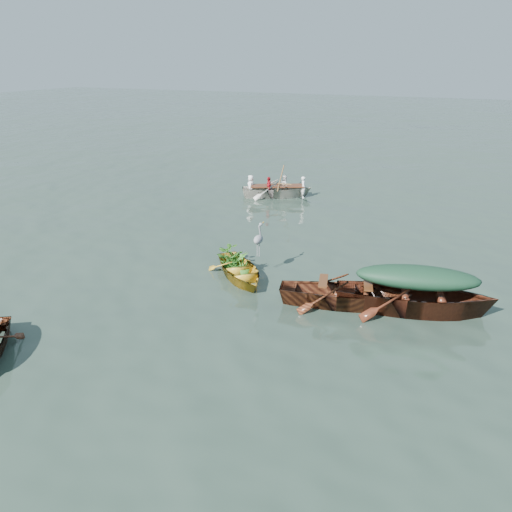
# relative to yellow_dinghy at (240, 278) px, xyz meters

# --- Properties ---
(ground) EXTENTS (140.00, 140.00, 0.00)m
(ground) POSITION_rel_yellow_dinghy_xyz_m (1.15, -1.17, 0.00)
(ground) COLOR #2D3F34
(ground) RESTS_ON ground
(yellow_dinghy) EXTENTS (3.05, 3.07, 0.80)m
(yellow_dinghy) POSITION_rel_yellow_dinghy_xyz_m (0.00, 0.00, 0.00)
(yellow_dinghy) COLOR gold
(yellow_dinghy) RESTS_ON ground
(green_tarp_boat) EXTENTS (5.22, 2.61, 1.21)m
(green_tarp_boat) POSITION_rel_yellow_dinghy_xyz_m (4.52, -0.08, 0.00)
(green_tarp_boat) COLOR #532413
(green_tarp_boat) RESTS_ON ground
(open_wooden_boat) EXTENTS (4.48, 2.31, 0.99)m
(open_wooden_boat) POSITION_rel_yellow_dinghy_xyz_m (2.97, -0.43, 0.00)
(open_wooden_boat) COLOR brown
(open_wooden_boat) RESTS_ON ground
(rowed_boat) EXTENTS (4.21, 2.85, 0.96)m
(rowed_boat) POSITION_rel_yellow_dinghy_xyz_m (-2.19, 8.12, 0.00)
(rowed_boat) COLOR beige
(rowed_boat) RESTS_ON ground
(green_tarp_cover) EXTENTS (2.87, 1.44, 0.52)m
(green_tarp_cover) POSITION_rel_yellow_dinghy_xyz_m (4.52, -0.08, 0.86)
(green_tarp_cover) COLOR #163622
(green_tarp_cover) RESTS_ON green_tarp_boat
(thwart_benches) EXTENTS (2.27, 1.28, 0.04)m
(thwart_benches) POSITION_rel_yellow_dinghy_xyz_m (2.97, -0.43, 0.52)
(thwart_benches) COLOR #492611
(thwart_benches) RESTS_ON open_wooden_boat
(heron) EXTENTS (0.48, 0.48, 0.92)m
(heron) POSITION_rel_yellow_dinghy_xyz_m (0.36, 0.42, 0.86)
(heron) COLOR gray
(heron) RESTS_ON yellow_dinghy
(dinghy_weeds) EXTENTS (1.13, 1.13, 0.60)m
(dinghy_weeds) POSITION_rel_yellow_dinghy_xyz_m (-0.37, 0.41, 0.70)
(dinghy_weeds) COLOR #225F18
(dinghy_weeds) RESTS_ON yellow_dinghy
(rowers) EXTENTS (3.05, 2.22, 0.76)m
(rowers) POSITION_rel_yellow_dinghy_xyz_m (-2.19, 8.12, 0.86)
(rowers) COLOR white
(rowers) RESTS_ON rowed_boat
(oars) EXTENTS (1.65, 2.61, 0.06)m
(oars) POSITION_rel_yellow_dinghy_xyz_m (-2.19, 8.12, 0.51)
(oars) COLOR brown
(oars) RESTS_ON rowed_boat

